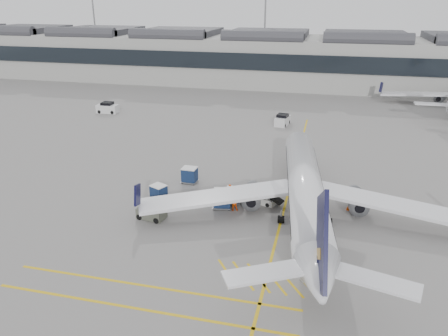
% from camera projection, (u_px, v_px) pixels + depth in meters
% --- Properties ---
extents(ground, '(220.00, 220.00, 0.00)m').
position_uv_depth(ground, '(173.00, 221.00, 41.68)').
color(ground, gray).
rests_on(ground, ground).
extents(terminal, '(200.00, 20.45, 12.40)m').
position_uv_depth(terminal, '(276.00, 58.00, 104.36)').
color(terminal, '#9E9E99').
rests_on(terminal, ground).
extents(light_masts, '(113.00, 0.60, 25.45)m').
position_uv_depth(light_masts, '(278.00, 18.00, 114.37)').
color(light_masts, slate).
rests_on(light_masts, ground).
extents(apron_markings, '(0.25, 60.00, 0.01)m').
position_uv_depth(apron_markings, '(289.00, 189.00, 48.48)').
color(apron_markings, gold).
rests_on(apron_markings, ground).
extents(airliner_main, '(31.78, 34.92, 9.30)m').
position_uv_depth(airliner_main, '(305.00, 190.00, 41.57)').
color(airliner_main, silver).
rests_on(airliner_main, ground).
extents(belt_loader, '(4.79, 2.83, 1.90)m').
position_uv_depth(belt_loader, '(258.00, 196.00, 45.51)').
color(belt_loader, silver).
rests_on(belt_loader, ground).
extents(baggage_cart_a, '(1.59, 1.33, 1.62)m').
position_uv_depth(baggage_cart_a, '(233.00, 195.00, 45.06)').
color(baggage_cart_a, gray).
rests_on(baggage_cart_a, ground).
extents(baggage_cart_b, '(2.06, 1.79, 1.94)m').
position_uv_depth(baggage_cart_b, '(222.00, 198.00, 43.84)').
color(baggage_cart_b, gray).
rests_on(baggage_cart_b, ground).
extents(baggage_cart_c, '(1.98, 1.84, 1.67)m').
position_uv_depth(baggage_cart_c, '(159.00, 192.00, 45.62)').
color(baggage_cart_c, gray).
rests_on(baggage_cart_c, ground).
extents(baggage_cart_d, '(1.79, 1.50, 1.83)m').
position_uv_depth(baggage_cart_d, '(190.00, 175.00, 49.82)').
color(baggage_cart_d, gray).
rests_on(baggage_cart_d, ground).
extents(ramp_agent_a, '(0.70, 0.77, 1.76)m').
position_uv_depth(ramp_agent_a, '(230.00, 192.00, 45.61)').
color(ramp_agent_a, '#E8490C').
rests_on(ramp_agent_a, ground).
extents(ramp_agent_b, '(1.05, 0.93, 1.82)m').
position_uv_depth(ramp_agent_b, '(234.00, 202.00, 43.41)').
color(ramp_agent_b, '#FF540D').
rests_on(ramp_agent_b, ground).
extents(pushback_tug, '(2.81, 1.97, 1.45)m').
position_uv_depth(pushback_tug, '(152.00, 212.00, 41.90)').
color(pushback_tug, '#4F5245').
rests_on(pushback_tug, ground).
extents(safety_cone_nose, '(0.35, 0.35, 0.48)m').
position_uv_depth(safety_cone_nose, '(296.00, 149.00, 60.38)').
color(safety_cone_nose, '#F24C0A').
rests_on(safety_cone_nose, ground).
extents(safety_cone_engine, '(0.32, 0.32, 0.45)m').
position_uv_depth(safety_cone_engine, '(348.00, 208.00, 43.69)').
color(safety_cone_engine, '#F24C0A').
rests_on(safety_cone_engine, ground).
extents(service_van_left, '(3.86, 2.00, 1.96)m').
position_uv_depth(service_van_left, '(108.00, 108.00, 79.84)').
color(service_van_left, silver).
rests_on(service_van_left, ground).
extents(service_van_mid, '(2.40, 3.83, 1.83)m').
position_uv_depth(service_van_mid, '(282.00, 120.00, 72.24)').
color(service_van_mid, silver).
rests_on(service_van_mid, ground).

